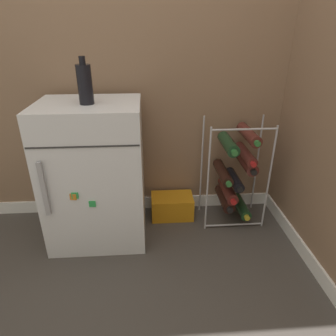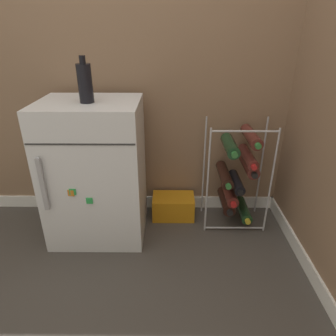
# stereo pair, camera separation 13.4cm
# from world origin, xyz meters

# --- Properties ---
(ground_plane) EXTENTS (14.00, 14.00, 0.00)m
(ground_plane) POSITION_xyz_m (0.00, 0.00, 0.00)
(ground_plane) COLOR #423D38
(wall_back) EXTENTS (6.59, 0.07, 2.50)m
(wall_back) POSITION_xyz_m (0.00, 0.69, 1.24)
(wall_back) COLOR #84664C
(wall_back) RESTS_ON ground_plane
(mini_fridge) EXTENTS (0.58, 0.49, 0.87)m
(mini_fridge) POSITION_xyz_m (-0.44, 0.37, 0.44)
(mini_fridge) COLOR silver
(mini_fridge) RESTS_ON ground_plane
(wine_rack) EXTENTS (0.41, 0.32, 0.72)m
(wine_rack) POSITION_xyz_m (0.46, 0.48, 0.37)
(wine_rack) COLOR #B2B2B7
(wine_rack) RESTS_ON ground_plane
(soda_box) EXTENTS (0.29, 0.19, 0.16)m
(soda_box) POSITION_xyz_m (0.04, 0.54, 0.08)
(soda_box) COLOR orange
(soda_box) RESTS_ON ground_plane
(fridge_top_bottle) EXTENTS (0.08, 0.08, 0.24)m
(fridge_top_bottle) POSITION_xyz_m (-0.43, 0.34, 0.98)
(fridge_top_bottle) COLOR black
(fridge_top_bottle) RESTS_ON mini_fridge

